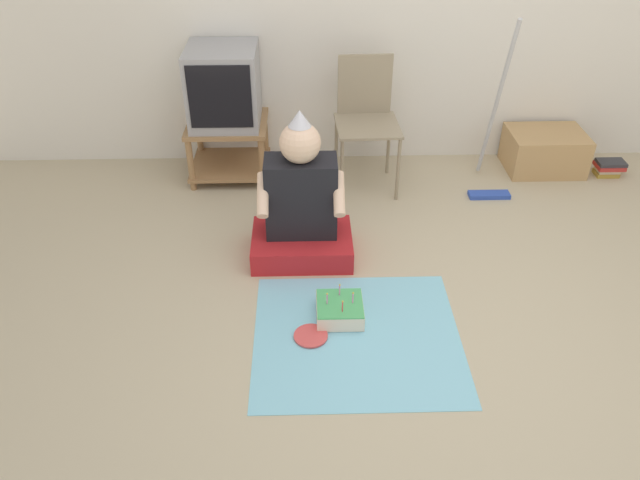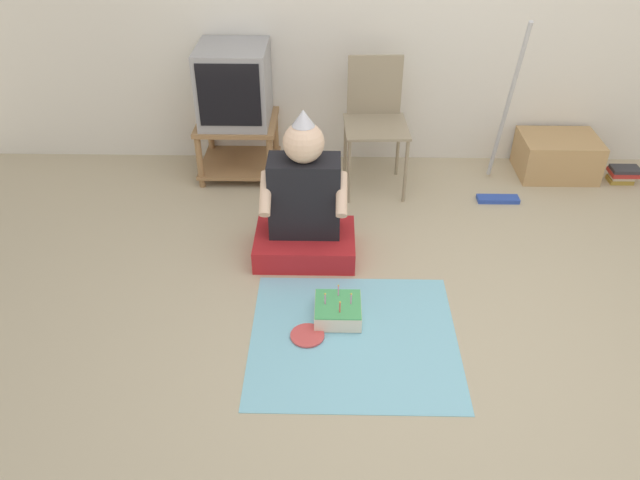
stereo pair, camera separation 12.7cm
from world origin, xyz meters
name	(u,v)px [view 1 (the left image)]	position (x,y,z in m)	size (l,w,h in m)	color
ground_plane	(442,349)	(0.00, 0.00, 0.00)	(16.00, 16.00, 0.00)	tan
tv_stand	(229,143)	(-1.20, 1.85, 0.24)	(0.55, 0.51, 0.41)	#997047
tv	(224,86)	(-1.20, 1.85, 0.67)	(0.47, 0.49, 0.52)	#99999E
folding_chair	(366,113)	(-0.24, 1.71, 0.52)	(0.44, 0.44, 0.88)	gray
cardboard_box_stack	(544,151)	(1.09, 1.87, 0.14)	(0.54, 0.41, 0.28)	tan
dust_mop	(493,145)	(0.60, 1.55, 0.35)	(0.28, 0.39, 1.20)	#2D4CB2
book_pile	(609,167)	(1.54, 1.75, 0.06)	(0.20, 0.14, 0.11)	#A88933
person_seated	(301,208)	(-0.69, 0.84, 0.31)	(0.59, 0.43, 0.90)	red
party_cloth	(357,337)	(-0.41, 0.09, 0.00)	(1.04, 0.97, 0.01)	#7FC6E0
birthday_cake	(340,310)	(-0.49, 0.25, 0.05)	(0.24, 0.24, 0.16)	#F4E0C6
paper_plate	(311,336)	(-0.65, 0.10, 0.01)	(0.17, 0.17, 0.01)	#D84C4C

